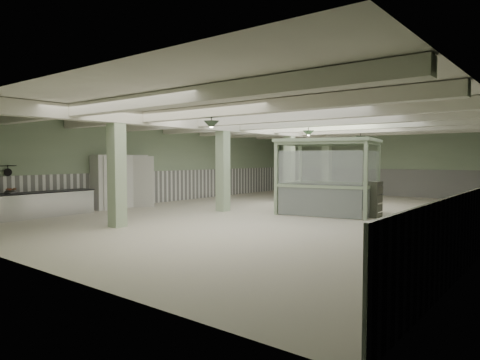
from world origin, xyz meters
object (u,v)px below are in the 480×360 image
Objects in this scene: prep_counter at (23,206)px; guard_booth at (329,164)px; walkin_cooler at (121,181)px; filing_cabinet at (374,199)px.

prep_counter is 1.26× the size of guard_booth.
prep_counter is 4.21m from walkin_cooler.
filing_cabinet reaches higher than prep_counter.
walkin_cooler is at bearing -158.59° from filing_cabinet.
filing_cabinet is at bearing 40.32° from prep_counter.
filing_cabinet is at bearing -12.47° from guard_booth.
prep_counter is at bearing -145.10° from guard_booth.
prep_counter is 2.03× the size of walkin_cooler.
walkin_cooler is 8.68m from guard_booth.
guard_booth is 3.14× the size of filing_cabinet.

